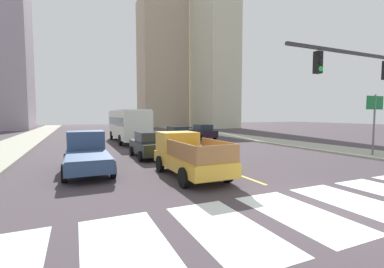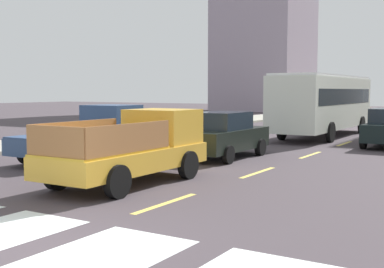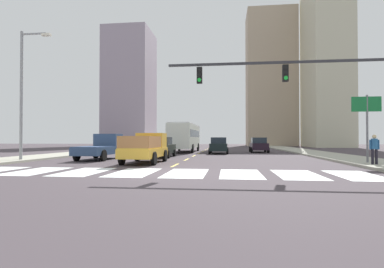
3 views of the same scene
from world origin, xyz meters
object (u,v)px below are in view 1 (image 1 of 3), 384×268
object	(u,v)px
pickup_stakebed	(187,155)
direction_sign_green	(375,112)
sedan_near_left	(149,145)
sedan_far	(203,132)
pickup_dark	(87,153)
sedan_near_right	(177,135)
city_bus	(128,123)

from	to	relation	value
pickup_stakebed	direction_sign_green	size ratio (longest dim) A/B	1.24
sedan_near_left	sedan_far	distance (m)	14.02
pickup_stakebed	sedan_near_left	xyz separation A→B (m)	(-0.31, 5.65, -0.08)
pickup_dark	sedan_near_right	size ratio (longest dim) A/B	1.18
pickup_dark	direction_sign_green	xyz separation A→B (m)	(17.88, -2.99, 2.11)
city_bus	sedan_near_left	size ratio (longest dim) A/B	2.45
pickup_stakebed	sedan_near_left	bearing A→B (deg)	95.20
pickup_stakebed	sedan_near_right	xyz separation A→B (m)	(4.37, 12.78, -0.08)
sedan_near_right	direction_sign_green	size ratio (longest dim) A/B	1.05
pickup_dark	sedan_far	distance (m)	18.81
city_bus	sedan_far	size ratio (longest dim) A/B	2.45
pickup_dark	sedan_far	world-z (taller)	pickup_dark
sedan_near_left	direction_sign_green	size ratio (longest dim) A/B	1.05
pickup_stakebed	direction_sign_green	xyz separation A→B (m)	(13.61, -0.20, 2.10)
sedan_far	pickup_stakebed	bearing A→B (deg)	-119.60
sedan_far	direction_sign_green	size ratio (longest dim) A/B	1.05
pickup_stakebed	sedan_near_left	distance (m)	5.66
sedan_near_left	direction_sign_green	bearing A→B (deg)	-20.83
sedan_near_right	sedan_far	bearing A→B (deg)	36.79
city_bus	sedan_near_right	size ratio (longest dim) A/B	2.45
pickup_stakebed	city_bus	distance (m)	16.41
sedan_near_left	sedan_near_right	xyz separation A→B (m)	(4.69, 7.13, 0.00)
city_bus	direction_sign_green	world-z (taller)	direction_sign_green
city_bus	direction_sign_green	distance (m)	21.34
pickup_stakebed	sedan_far	size ratio (longest dim) A/B	1.18
sedan_near_right	sedan_near_left	bearing A→B (deg)	-123.95
city_bus	sedan_near_left	world-z (taller)	city_bus
pickup_stakebed	pickup_dark	bearing A→B (deg)	148.89
sedan_far	pickup_dark	bearing A→B (deg)	-135.29
city_bus	direction_sign_green	size ratio (longest dim) A/B	2.57
sedan_near_left	sedan_far	size ratio (longest dim) A/B	1.00
pickup_stakebed	city_bus	size ratio (longest dim) A/B	0.48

